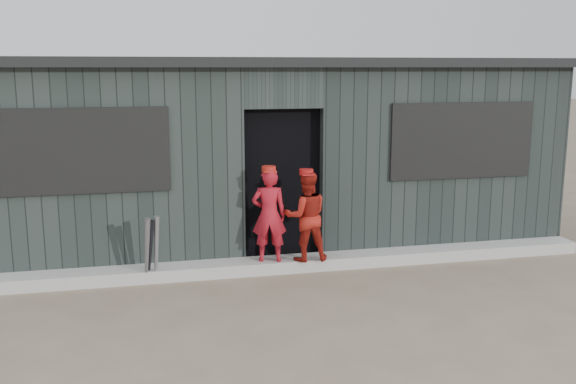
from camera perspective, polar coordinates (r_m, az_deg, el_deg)
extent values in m
plane|color=#73604F|center=(6.46, 3.66, -11.76)|extent=(80.00, 80.00, 0.00)
cube|color=#A7A7A2|center=(8.09, -0.03, -6.41)|extent=(8.00, 0.36, 0.15)
cone|color=gray|center=(7.65, -11.64, -5.02)|extent=(0.12, 0.21, 0.83)
cone|color=slate|center=(7.59, -12.44, -5.16)|extent=(0.13, 0.29, 0.84)
cone|color=black|center=(7.65, -12.19, -5.19)|extent=(0.15, 0.30, 0.80)
imported|color=#AB1522|center=(7.82, -1.69, -2.06)|extent=(0.47, 0.36, 1.16)
imported|color=maroon|center=(7.87, 1.62, -2.15)|extent=(0.56, 0.45, 1.12)
imported|color=#B4B4B4|center=(8.57, 3.63, -1.31)|extent=(0.71, 0.51, 1.35)
cube|color=black|center=(9.45, -2.31, 3.11)|extent=(7.60, 2.70, 2.20)
cube|color=#2A322F|center=(7.92, -16.58, 1.48)|extent=(3.50, 0.20, 2.50)
cube|color=#272E2C|center=(8.85, 13.91, 2.58)|extent=(3.50, 0.20, 2.50)
cube|color=#2B3332|center=(8.00, -0.49, 9.23)|extent=(1.00, 0.20, 0.50)
cube|color=#29312F|center=(10.86, 18.40, 3.86)|extent=(0.20, 3.00, 2.50)
cube|color=#262D2B|center=(10.82, -3.69, 4.37)|extent=(8.00, 0.20, 2.50)
cube|color=black|center=(9.36, -2.38, 11.38)|extent=(8.30, 3.30, 0.12)
cube|color=black|center=(7.77, -17.86, 3.47)|extent=(2.00, 0.04, 1.00)
cube|color=black|center=(8.77, 15.23, 4.42)|extent=(2.00, 0.04, 1.00)
cube|color=black|center=(8.37, -3.18, 3.11)|extent=(0.22, 0.22, 0.89)
cube|color=black|center=(8.50, 0.57, 2.90)|extent=(0.23, 0.19, 0.87)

